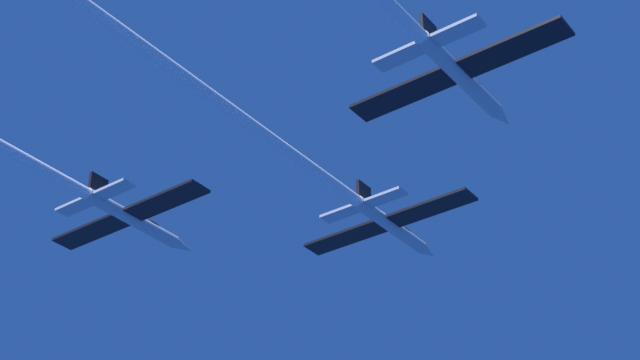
{
  "coord_description": "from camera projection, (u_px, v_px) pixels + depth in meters",
  "views": [
    {
      "loc": [
        44.43,
        -70.73,
        -45.86
      ],
      "look_at": [
        0.19,
        -11.04,
        0.29
      ],
      "focal_mm": 56.61,
      "sensor_mm": 36.0,
      "label": 1
    }
  ],
  "objects": [
    {
      "name": "jet_lead",
      "position": [
        283.0,
        148.0,
        83.58
      ],
      "size": [
        17.97,
        57.44,
        2.98
      ],
      "color": "#B2BAC6"
    }
  ]
}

